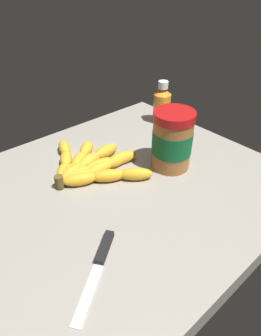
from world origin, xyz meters
TOP-DOWN VIEW (x-y plane):
  - ground_plane at (0.00, 0.00)cm, footprint 71.68×63.39cm
  - banana_bunch at (-2.99, 8.88)cm, footprint 22.45×28.75cm
  - peanut_butter_jar at (13.26, -2.53)cm, footprint 9.79×9.79cm
  - honey_bottle at (29.41, 16.15)cm, footprint 5.33×5.33cm
  - butter_knife at (-18.06, -14.93)cm, footprint 15.40×11.77cm

SIDE VIEW (x-z plane):
  - ground_plane at x=0.00cm, z-range -4.99..0.00cm
  - butter_knife at x=-18.06cm, z-range -0.13..1.07cm
  - banana_bunch at x=-2.99cm, z-range -0.12..3.18cm
  - honey_bottle at x=29.41cm, z-range -0.69..12.44cm
  - peanut_butter_jar at x=13.26cm, z-range -0.06..14.57cm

